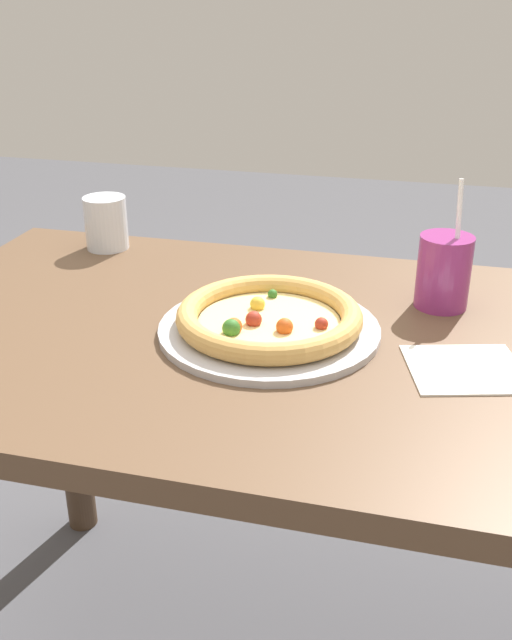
% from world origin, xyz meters
% --- Properties ---
extents(dining_table, '(1.33, 0.77, 0.75)m').
position_xyz_m(dining_table, '(0.00, 0.00, 0.64)').
color(dining_table, brown).
rests_on(dining_table, ground).
extents(pizza_near, '(0.35, 0.35, 0.05)m').
position_xyz_m(pizza_near, '(-0.03, -0.00, 0.77)').
color(pizza_near, '#B7B7BC').
rests_on(pizza_near, dining_table).
extents(drink_cup_colored, '(0.09, 0.09, 0.22)m').
position_xyz_m(drink_cup_colored, '(0.22, 0.17, 0.81)').
color(drink_cup_colored, '#8C2D72').
rests_on(drink_cup_colored, dining_table).
extents(water_cup_clear, '(0.09, 0.09, 0.11)m').
position_xyz_m(water_cup_clear, '(-0.44, 0.31, 0.80)').
color(water_cup_clear, silver).
rests_on(water_cup_clear, dining_table).
extents(paper_napkin, '(0.19, 0.18, 0.00)m').
position_xyz_m(paper_napkin, '(0.27, -0.05, 0.75)').
color(paper_napkin, white).
rests_on(paper_napkin, dining_table).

